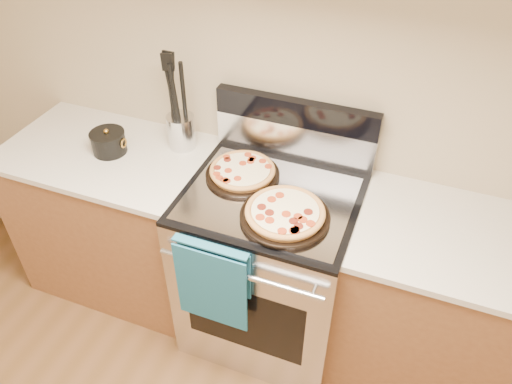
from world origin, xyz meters
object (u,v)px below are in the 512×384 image
(saucepan, at_px, (109,143))
(range_body, at_px, (270,267))
(pepperoni_pizza_back, at_px, (243,172))
(utensil_crock, at_px, (182,131))
(pepperoni_pizza_front, at_px, (285,214))

(saucepan, bearing_deg, range_body, -2.32)
(pepperoni_pizza_back, xyz_separation_m, utensil_crock, (-0.38, 0.14, 0.05))
(utensil_crock, relative_size, saucepan, 1.03)
(range_body, distance_m, pepperoni_pizza_back, 0.53)
(range_body, bearing_deg, pepperoni_pizza_front, -51.46)
(range_body, height_order, pepperoni_pizza_back, pepperoni_pizza_back)
(pepperoni_pizza_back, bearing_deg, range_body, -22.92)
(pepperoni_pizza_back, height_order, saucepan, saucepan)
(range_body, xyz_separation_m, pepperoni_pizza_front, (0.10, -0.13, 0.50))
(pepperoni_pizza_back, height_order, utensil_crock, utensil_crock)
(pepperoni_pizza_front, xyz_separation_m, saucepan, (-0.95, 0.16, 0.01))
(pepperoni_pizza_back, relative_size, utensil_crock, 1.97)
(pepperoni_pizza_front, relative_size, utensil_crock, 2.18)
(saucepan, bearing_deg, pepperoni_pizza_back, 2.99)
(utensil_crock, xyz_separation_m, saucepan, (-0.31, -0.17, -0.03))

